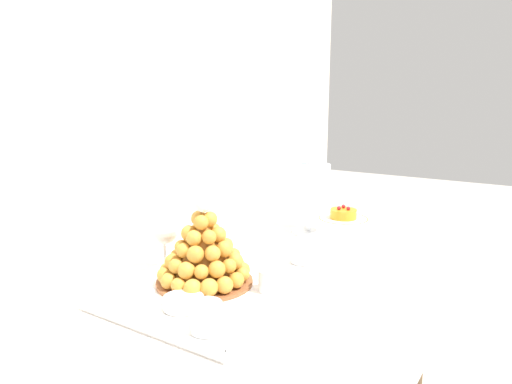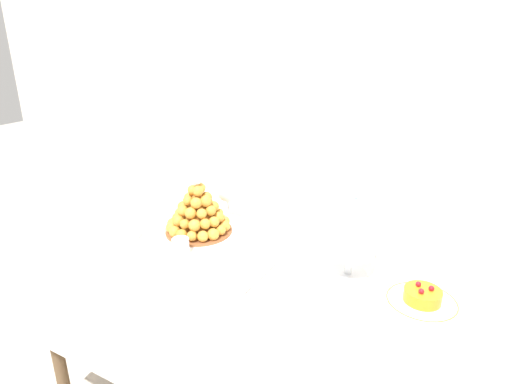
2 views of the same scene
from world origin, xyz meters
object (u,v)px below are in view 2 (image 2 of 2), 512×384
object	(u,v)px
croquembouche	(198,212)
macaron_goblet	(352,229)
dessert_cup_centre	(242,260)
wine_glass	(228,193)
creme_brulee_ramekin	(163,225)
fruit_tart_plate	(422,298)
serving_tray	(201,241)
dessert_cup_mid_left	(181,247)
dessert_cup_left	(130,230)

from	to	relation	value
croquembouche	macaron_goblet	distance (m)	0.53
dessert_cup_centre	wine_glass	world-z (taller)	wine_glass
creme_brulee_ramekin	croquembouche	bearing A→B (deg)	18.97
creme_brulee_ramekin	fruit_tart_plate	bearing A→B (deg)	0.03
serving_tray	dessert_cup_mid_left	size ratio (longest dim) A/B	10.64
croquembouche	wine_glass	size ratio (longest dim) A/B	1.51
macaron_goblet	dessert_cup_left	bearing A→B (deg)	-168.71
serving_tray	creme_brulee_ramekin	size ratio (longest dim) A/B	6.65
creme_brulee_ramekin	dessert_cup_mid_left	bearing A→B (deg)	-33.10
serving_tray	dessert_cup_left	distance (m)	0.24
serving_tray	wine_glass	world-z (taller)	wine_glass
dessert_cup_mid_left	fruit_tart_plate	bearing A→B (deg)	8.98
macaron_goblet	dessert_cup_mid_left	bearing A→B (deg)	-163.12
dessert_cup_left	dessert_cup_centre	size ratio (longest dim) A/B	0.98
dessert_cup_centre	creme_brulee_ramekin	size ratio (longest dim) A/B	0.73
dessert_cup_left	dessert_cup_mid_left	distance (m)	0.22
dessert_cup_centre	dessert_cup_left	bearing A→B (deg)	-177.66
dessert_cup_mid_left	wine_glass	size ratio (longest dim) A/B	0.36
serving_tray	croquembouche	xyz separation A→B (m)	(-0.04, 0.05, 0.08)
creme_brulee_ramekin	dessert_cup_left	bearing A→B (deg)	-116.59
serving_tray	creme_brulee_ramekin	world-z (taller)	creme_brulee_ramekin
creme_brulee_ramekin	serving_tray	bearing A→B (deg)	-1.71
serving_tray	fruit_tart_plate	distance (m)	0.69
serving_tray	dessert_cup_mid_left	distance (m)	0.11
croquembouche	fruit_tart_plate	world-z (taller)	croquembouche
croquembouche	creme_brulee_ramekin	size ratio (longest dim) A/B	2.66
croquembouche	dessert_cup_centre	world-z (taller)	croquembouche
serving_tray	wine_glass	bearing A→B (deg)	95.32
dessert_cup_centre	creme_brulee_ramekin	distance (m)	0.38
macaron_goblet	creme_brulee_ramekin	bearing A→B (deg)	-176.66
macaron_goblet	wine_glass	distance (m)	0.52
creme_brulee_ramekin	macaron_goblet	xyz separation A→B (m)	(0.64, 0.04, 0.12)
serving_tray	dessert_cup_mid_left	world-z (taller)	dessert_cup_mid_left
dessert_cup_mid_left	dessert_cup_centre	xyz separation A→B (m)	(0.20, 0.02, -0.00)
fruit_tart_plate	dessert_cup_centre	bearing A→B (deg)	-170.03
dessert_cup_mid_left	wine_glass	distance (m)	0.31
dessert_cup_left	dessert_cup_mid_left	size ratio (longest dim) A/B	1.13
dessert_cup_left	fruit_tart_plate	xyz separation A→B (m)	(0.90, 0.10, -0.02)
macaron_goblet	croquembouche	bearing A→B (deg)	179.54
dessert_cup_mid_left	fruit_tart_plate	world-z (taller)	dessert_cup_mid_left
dessert_cup_centre	macaron_goblet	size ratio (longest dim) A/B	0.26
wine_glass	serving_tray	bearing A→B (deg)	-84.68
dessert_cup_left	dessert_cup_centre	xyz separation A→B (m)	(0.42, 0.02, -0.00)
dessert_cup_left	dessert_cup_mid_left	world-z (taller)	dessert_cup_left
dessert_cup_centre	creme_brulee_ramekin	bearing A→B (deg)	167.20
dessert_cup_mid_left	dessert_cup_centre	bearing A→B (deg)	6.64
fruit_tart_plate	dessert_cup_mid_left	bearing A→B (deg)	-171.02
serving_tray	dessert_cup_mid_left	xyz separation A→B (m)	(0.00, -0.10, 0.03)
wine_glass	creme_brulee_ramekin	bearing A→B (deg)	-127.54
dessert_cup_centre	dessert_cup_mid_left	bearing A→B (deg)	-173.36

